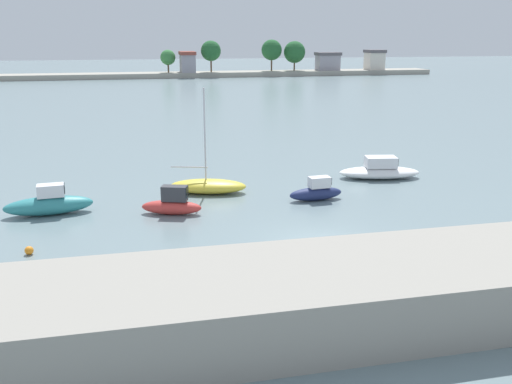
{
  "coord_description": "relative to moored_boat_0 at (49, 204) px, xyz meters",
  "views": [
    {
      "loc": [
        -8.15,
        -22.81,
        9.33
      ],
      "look_at": [
        -1.29,
        7.77,
        0.41
      ],
      "focal_mm": 39.05,
      "sensor_mm": 36.0,
      "label": 1
    }
  ],
  "objects": [
    {
      "name": "ground_plane",
      "position": [
        12.74,
        -7.34,
        -0.58
      ],
      "size": [
        400.0,
        400.0,
        0.0
      ],
      "primitive_type": "plane",
      "color": "slate"
    },
    {
      "name": "seawall_embankment",
      "position": [
        12.74,
        -14.38,
        0.46
      ],
      "size": [
        83.5,
        5.28,
        2.08
      ],
      "primitive_type": "cube",
      "color": "gray",
      "rests_on": "ground"
    },
    {
      "name": "moored_boat_0",
      "position": [
        0.0,
        0.0,
        0.0
      ],
      "size": [
        4.69,
        1.8,
        1.65
      ],
      "rotation": [
        0.0,
        0.0,
        0.09
      ],
      "color": "teal",
      "rests_on": "ground"
    },
    {
      "name": "moored_boat_1",
      "position": [
        6.44,
        -1.41,
        -0.02
      ],
      "size": [
        3.4,
        1.93,
        1.57
      ],
      "rotation": [
        0.0,
        0.0,
        -0.32
      ],
      "color": "#C63833",
      "rests_on": "ground"
    },
    {
      "name": "moored_boat_2",
      "position": [
        8.88,
        2.31,
        -0.14
      ],
      "size": [
        4.96,
        2.98,
        6.34
      ],
      "rotation": [
        0.0,
        0.0,
        -0.27
      ],
      "color": "yellow",
      "rests_on": "ground"
    },
    {
      "name": "moored_boat_3",
      "position": [
        14.83,
        -0.59,
        -0.07
      ],
      "size": [
        3.26,
        1.14,
        1.38
      ],
      "rotation": [
        0.0,
        0.0,
        0.06
      ],
      "color": "navy",
      "rests_on": "ground"
    },
    {
      "name": "moored_boat_4",
      "position": [
        20.62,
        3.41,
        -0.08
      ],
      "size": [
        5.69,
        3.05,
        1.46
      ],
      "rotation": [
        0.0,
        0.0,
        -0.17
      ],
      "color": "white",
      "rests_on": "ground"
    },
    {
      "name": "mooring_buoy_1",
      "position": [
        -0.15,
        -5.77,
        -0.39
      ],
      "size": [
        0.38,
        0.38,
        0.38
      ],
      "primitive_type": "sphere",
      "color": "orange",
      "rests_on": "ground"
    },
    {
      "name": "distant_shoreline",
      "position": [
        14.34,
        97.28,
        1.84
      ],
      "size": [
        125.05,
        7.07,
        8.15
      ],
      "color": "#9E998C",
      "rests_on": "ground"
    }
  ]
}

